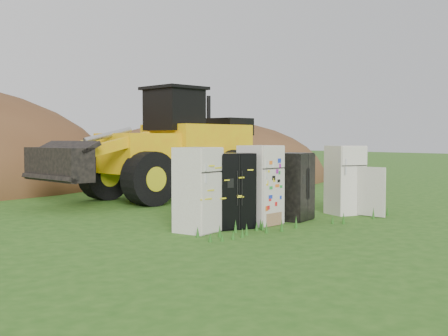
% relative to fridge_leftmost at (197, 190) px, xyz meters
% --- Properties ---
extents(ground, '(120.00, 120.00, 0.00)m').
position_rel_fridge_leftmost_xyz_m(ground, '(2.42, -0.01, -0.91)').
color(ground, '#255115').
rests_on(ground, ground).
extents(fridge_leftmost, '(1.01, 0.99, 1.81)m').
position_rel_fridge_leftmost_xyz_m(fridge_leftmost, '(0.00, 0.00, 0.00)').
color(fridge_leftmost, silver).
rests_on(fridge_leftmost, ground).
extents(fridge_black_side, '(0.99, 0.85, 1.68)m').
position_rel_fridge_leftmost_xyz_m(fridge_black_side, '(0.91, -0.02, -0.07)').
color(fridge_black_side, black).
rests_on(fridge_black_side, ground).
extents(fridge_sticker, '(0.94, 0.89, 1.84)m').
position_rel_fridge_leftmost_xyz_m(fridge_sticker, '(1.77, -0.00, 0.01)').
color(fridge_sticker, silver).
rests_on(fridge_sticker, ground).
extents(fridge_dark_mid, '(1.02, 0.92, 1.65)m').
position_rel_fridge_leftmost_xyz_m(fridge_dark_mid, '(2.88, 0.02, -0.08)').
color(fridge_dark_mid, black).
rests_on(fridge_dark_mid, ground).
extents(fridge_open_door, '(0.97, 0.92, 1.81)m').
position_rel_fridge_leftmost_xyz_m(fridge_open_door, '(4.72, -0.00, -0.00)').
color(fridge_open_door, silver).
rests_on(fridge_open_door, ground).
extents(wheel_loader, '(8.05, 4.14, 3.72)m').
position_rel_fridge_leftmost_xyz_m(wheel_loader, '(2.36, 6.04, 0.96)').
color(wheel_loader, orange).
rests_on(wheel_loader, ground).
extents(dirt_mound_right, '(12.80, 9.39, 5.75)m').
position_rel_fridge_leftmost_xyz_m(dirt_mound_right, '(8.39, 11.47, -0.91)').
color(dirt_mound_right, '#4C2E18').
rests_on(dirt_mound_right, ground).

